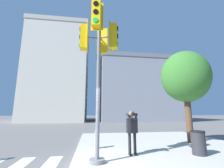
% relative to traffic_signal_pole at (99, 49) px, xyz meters
% --- Properties ---
extents(sidewalk_corner, '(8.00, 8.00, 0.15)m').
position_rel_traffic_signal_pole_xyz_m(sidewalk_corner, '(3.19, 2.83, -3.84)').
color(sidewalk_corner, '#BCB7AD').
rests_on(sidewalk_corner, ground_plane).
extents(traffic_signal_pole, '(1.39, 1.38, 5.65)m').
position_rel_traffic_signal_pole_xyz_m(traffic_signal_pole, '(0.00, 0.00, 0.00)').
color(traffic_signal_pole, slate).
rests_on(traffic_signal_pole, sidewalk_corner).
extents(person_photographer, '(0.50, 0.53, 1.60)m').
position_rel_traffic_signal_pole_xyz_m(person_photographer, '(1.34, 0.78, -2.80)').
color(person_photographer, black).
rests_on(person_photographer, sidewalk_corner).
extents(street_tree, '(2.61, 2.61, 4.96)m').
position_rel_traffic_signal_pole_xyz_m(street_tree, '(4.96, 2.56, -0.26)').
color(street_tree, brown).
rests_on(street_tree, sidewalk_corner).
extents(fire_hydrant, '(0.20, 0.26, 0.79)m').
position_rel_traffic_signal_pole_xyz_m(fire_hydrant, '(0.05, 1.96, -3.37)').
color(fire_hydrant, '#99999E').
rests_on(fire_hydrant, sidewalk_corner).
extents(trash_bin, '(0.52, 0.52, 0.86)m').
position_rel_traffic_signal_pole_xyz_m(trash_bin, '(3.79, 0.41, -3.33)').
color(trash_bin, '#2D2D33').
rests_on(trash_bin, sidewalk_corner).
extents(building_left, '(11.19, 14.06, 18.87)m').
position_rel_traffic_signal_pole_xyz_m(building_left, '(-6.81, 27.46, 5.53)').
color(building_left, beige).
rests_on(building_left, ground_plane).
extents(building_right, '(16.35, 11.22, 12.60)m').
position_rel_traffic_signal_pole_xyz_m(building_right, '(9.64, 25.75, 2.40)').
color(building_right, gray).
rests_on(building_right, ground_plane).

